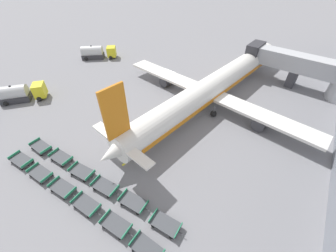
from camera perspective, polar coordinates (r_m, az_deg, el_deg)
name	(u,v)px	position (r m, az deg, el deg)	size (l,w,h in m)	color
ground_plane	(168,82)	(44.46, 0.03, 11.96)	(500.00, 500.00, 0.00)	gray
jet_bridge	(311,70)	(48.66, 34.83, 12.61)	(21.19, 6.31, 6.61)	#B2B5BA
airplane	(213,87)	(37.80, 12.33, 10.57)	(37.39, 46.75, 11.34)	white
fuel_tanker_primary	(96,53)	(58.59, -19.22, 18.62)	(8.09, 7.43, 3.32)	yellow
fuel_tanker_secondary	(20,94)	(46.68, -35.79, 7.29)	(6.87, 7.54, 3.22)	yellow
baggage_dolly_row_near_col_a	(21,160)	(33.20, -35.52, -7.71)	(3.77, 1.91, 0.92)	#424449
baggage_dolly_row_near_col_b	(40,173)	(30.22, -31.87, -11.10)	(3.75, 1.86, 0.92)	#424449
baggage_dolly_row_near_col_c	(63,188)	(27.51, -27.18, -15.05)	(3.77, 1.92, 0.92)	#424449
baggage_dolly_row_near_col_d	(86,205)	(25.23, -21.69, -19.60)	(3.75, 1.86, 0.92)	#424449
baggage_dolly_row_near_col_e	(116,225)	(23.31, -14.19, -24.97)	(3.76, 1.88, 0.92)	#424449
baggage_dolly_row_near_col_f	(147,248)	(22.03, -5.85, -30.69)	(3.72, 1.76, 0.92)	#424449
baggage_dolly_row_mid_a_col_a	(41,147)	(33.76, -31.78, -4.93)	(3.72, 1.76, 0.92)	#424449
baggage_dolly_row_mid_a_col_b	(61,158)	(30.85, -27.51, -7.77)	(3.75, 1.86, 0.92)	#424449
baggage_dolly_row_mid_a_col_c	(82,172)	(28.09, -22.74, -11.60)	(3.79, 1.98, 0.92)	#424449
baggage_dolly_row_mid_a_col_d	(105,187)	(25.85, -17.04, -15.73)	(3.78, 1.94, 0.92)	#424449
baggage_dolly_row_mid_a_col_e	(133,202)	(24.11, -9.57, -20.02)	(3.77, 1.93, 0.92)	#424449
baggage_dolly_row_mid_a_col_f	(165,224)	(22.76, -0.72, -25.46)	(3.76, 1.90, 0.92)	#424449
stand_guidance_stripe	(175,127)	(32.54, 1.89, -0.30)	(3.22, 20.61, 0.01)	yellow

